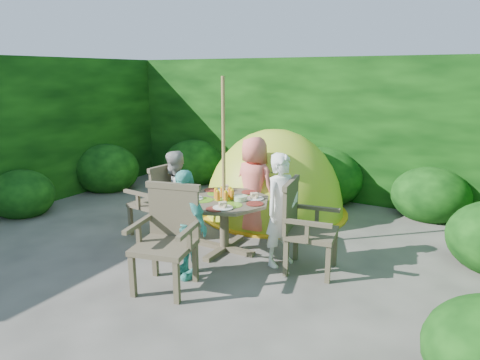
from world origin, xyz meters
The scene contains 13 objects.
ground centered at (0.00, 0.00, 0.00)m, with size 60.00×60.00×0.00m, color #43403C.
hedge_enclosure centered at (0.00, 1.33, 1.25)m, with size 9.00×9.00×2.50m.
patio_table centered at (0.30, 0.60, 0.58)m, with size 1.19×1.19×0.83m.
parasol_pole centered at (0.29, 0.60, 1.10)m, with size 0.04×0.04×2.20m, color olive.
garden_chair_right centered at (1.38, 0.59, 0.54)m, with size 0.63×0.69×1.02m.
garden_chair_left centered at (-0.80, 0.58, 0.53)m, with size 0.57×0.63×0.99m.
garden_chair_back centered at (0.28, 1.70, 0.45)m, with size 0.54×0.49×0.84m.
garden_chair_front centered at (0.28, -0.49, 0.56)m, with size 0.75×0.69×1.05m.
child_right centered at (1.09, 0.60, 0.68)m, with size 0.49×0.32×1.35m, color white.
child_left centered at (-0.51, 0.59, 0.62)m, with size 0.60×0.47×1.23m, color #A8A7A2.
child_back centered at (0.29, 1.40, 0.69)m, with size 0.67×0.44×1.38m, color #FF7769.
child_front centered at (0.30, -0.20, 0.61)m, with size 0.72×0.30×1.23m, color #52C1B8.
dome_tent centered at (0.17, 2.30, 0.00)m, with size 2.68×2.68×2.74m.
Camera 1 is at (3.07, -3.76, 2.24)m, focal length 32.00 mm.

